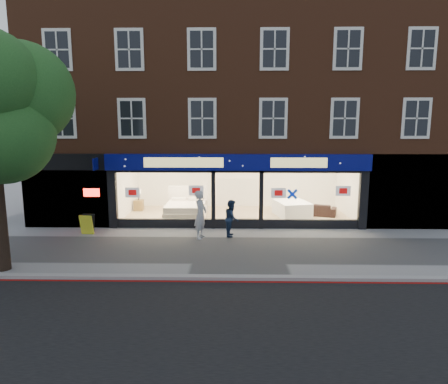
{
  "coord_description": "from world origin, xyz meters",
  "views": [
    {
      "loc": [
        -0.26,
        -14.17,
        4.58
      ],
      "look_at": [
        -0.57,
        2.5,
        1.72
      ],
      "focal_mm": 32.0,
      "sensor_mm": 36.0,
      "label": 1
    }
  ],
  "objects_px": {
    "pedestrian_grey": "(201,214)",
    "pedestrian_blue": "(232,218)",
    "a_board": "(87,224)",
    "display_bed": "(186,209)",
    "mattress_stack": "(292,209)",
    "sofa": "(315,209)"
  },
  "relations": [
    {
      "from": "display_bed",
      "to": "a_board",
      "type": "bearing_deg",
      "value": -142.52
    },
    {
      "from": "mattress_stack",
      "to": "a_board",
      "type": "xyz_separation_m",
      "value": [
        -9.01,
        -3.15,
        -0.04
      ]
    },
    {
      "from": "mattress_stack",
      "to": "sofa",
      "type": "bearing_deg",
      "value": 9.43
    },
    {
      "from": "mattress_stack",
      "to": "pedestrian_grey",
      "type": "height_order",
      "value": "pedestrian_grey"
    },
    {
      "from": "mattress_stack",
      "to": "a_board",
      "type": "relative_size",
      "value": 2.49
    },
    {
      "from": "pedestrian_blue",
      "to": "sofa",
      "type": "bearing_deg",
      "value": -45.31
    },
    {
      "from": "mattress_stack",
      "to": "pedestrian_grey",
      "type": "relative_size",
      "value": 1.09
    },
    {
      "from": "mattress_stack",
      "to": "a_board",
      "type": "height_order",
      "value": "a_board"
    },
    {
      "from": "sofa",
      "to": "a_board",
      "type": "height_order",
      "value": "a_board"
    },
    {
      "from": "display_bed",
      "to": "a_board",
      "type": "relative_size",
      "value": 2.8
    },
    {
      "from": "display_bed",
      "to": "mattress_stack",
      "type": "height_order",
      "value": "display_bed"
    },
    {
      "from": "mattress_stack",
      "to": "a_board",
      "type": "distance_m",
      "value": 9.54
    },
    {
      "from": "sofa",
      "to": "pedestrian_blue",
      "type": "relative_size",
      "value": 1.34
    },
    {
      "from": "sofa",
      "to": "display_bed",
      "type": "bearing_deg",
      "value": 22.61
    },
    {
      "from": "pedestrian_grey",
      "to": "display_bed",
      "type": "bearing_deg",
      "value": 31.66
    },
    {
      "from": "display_bed",
      "to": "a_board",
      "type": "height_order",
      "value": "display_bed"
    },
    {
      "from": "a_board",
      "to": "pedestrian_blue",
      "type": "bearing_deg",
      "value": 3.74
    },
    {
      "from": "pedestrian_blue",
      "to": "a_board",
      "type": "bearing_deg",
      "value": 93.19
    },
    {
      "from": "a_board",
      "to": "pedestrian_grey",
      "type": "bearing_deg",
      "value": -0.34
    },
    {
      "from": "pedestrian_grey",
      "to": "pedestrian_blue",
      "type": "xyz_separation_m",
      "value": [
        1.26,
        0.31,
        -0.22
      ]
    },
    {
      "from": "display_bed",
      "to": "pedestrian_grey",
      "type": "distance_m",
      "value": 3.53
    },
    {
      "from": "mattress_stack",
      "to": "pedestrian_blue",
      "type": "bearing_deg",
      "value": -131.96
    }
  ]
}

